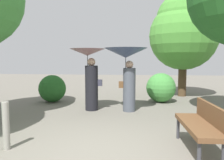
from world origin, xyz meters
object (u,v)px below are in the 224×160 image
at_px(person_right, 127,63).
at_px(path_marker_post, 6,126).
at_px(park_bench, 202,123).
at_px(tree_near_right, 184,31).
at_px(person_left, 90,69).

xyz_separation_m(person_right, path_marker_post, (-1.97, -3.26, -1.05)).
relative_size(park_bench, path_marker_post, 1.79).
height_order(tree_near_right, path_marker_post, tree_near_right).
xyz_separation_m(person_left, tree_near_right, (3.43, 3.17, 1.52)).
height_order(person_left, park_bench, person_left).
distance_m(tree_near_right, path_marker_post, 8.08).
relative_size(person_left, person_right, 0.99).
bearing_deg(tree_near_right, person_left, -137.27).
height_order(person_left, tree_near_right, tree_near_right).
relative_size(tree_near_right, path_marker_post, 5.21).
bearing_deg(person_right, tree_near_right, -41.06).
bearing_deg(path_marker_post, park_bench, 4.33).
distance_m(person_left, tree_near_right, 4.91).
xyz_separation_m(person_left, park_bench, (2.59, -3.03, -0.78)).
height_order(person_right, park_bench, person_right).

